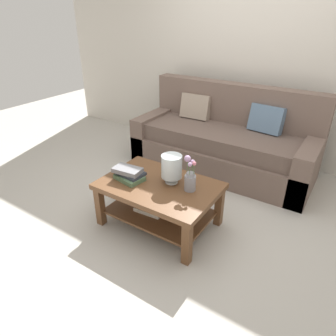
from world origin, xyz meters
name	(u,v)px	position (x,y,z in m)	size (l,w,h in m)	color
ground_plane	(187,203)	(0.00, 0.00, 0.00)	(10.00, 10.00, 0.00)	#B7B2A8
back_wall	(254,56)	(0.00, 1.65, 1.35)	(6.40, 0.12, 2.70)	beige
couch	(224,142)	(-0.04, 1.00, 0.36)	(2.27, 0.90, 1.06)	brown
coffee_table	(159,195)	(-0.06, -0.45, 0.33)	(1.08, 0.73, 0.46)	brown
book_stack_main	(129,174)	(-0.34, -0.53, 0.51)	(0.31, 0.24, 0.12)	#51704C
glass_hurricane_vase	(172,167)	(0.02, -0.36, 0.62)	(0.19, 0.19, 0.27)	silver
flower_pitcher	(190,178)	(0.23, -0.38, 0.57)	(0.12, 0.11, 0.33)	gray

